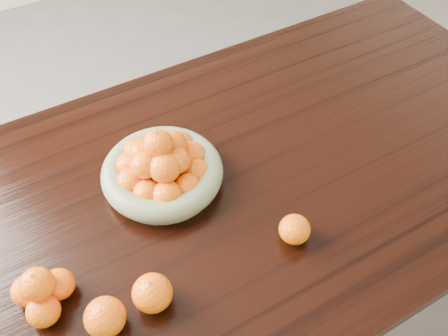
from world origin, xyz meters
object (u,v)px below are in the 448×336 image
dining_table (228,201)px  fruit_bowl (162,168)px  orange_pyramid (42,292)px  loose_orange_0 (152,293)px

dining_table → fruit_bowl: (-0.14, 0.08, 0.14)m
dining_table → fruit_bowl: 0.22m
dining_table → orange_pyramid: size_ratio=15.50×
fruit_bowl → orange_pyramid: (-0.36, -0.18, -0.00)m
fruit_bowl → loose_orange_0: fruit_bowl is taller
loose_orange_0 → fruit_bowl: bearing=61.1°
orange_pyramid → loose_orange_0: orange_pyramid is taller
dining_table → loose_orange_0: (-0.31, -0.21, 0.13)m
fruit_bowl → orange_pyramid: bearing=-153.1°
dining_table → fruit_bowl: bearing=150.7°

